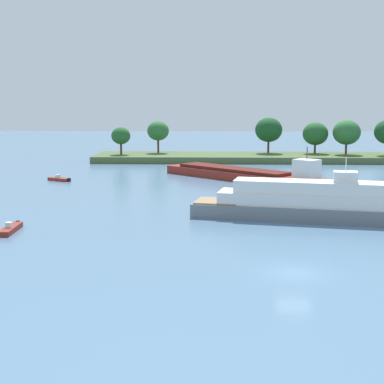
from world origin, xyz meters
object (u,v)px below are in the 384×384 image
Objects in this scene: small_motorboat at (10,229)px; cargo_barge at (244,174)px; white_riverboat at (313,203)px; fishing_skiff at (59,179)px.

cargo_barge is (24.23, 36.56, 0.74)m from small_motorboat.
white_riverboat reaches higher than cargo_barge.
fishing_skiff is at bearing 97.36° from small_motorboat.
fishing_skiff is 44.74m from white_riverboat.
fishing_skiff is at bearing -177.53° from cargo_barge.
small_motorboat is (4.56, -35.32, 0.01)m from fishing_skiff.
fishing_skiff is 28.82m from cargo_barge.
small_motorboat is at bearing -82.64° from fishing_skiff.
white_riverboat is (29.73, 6.63, 1.48)m from small_motorboat.
fishing_skiff is 0.79× the size of small_motorboat.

